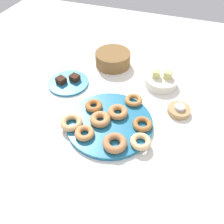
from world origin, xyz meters
name	(u,v)px	position (x,y,z in m)	size (l,w,h in m)	color
ground_plane	(110,124)	(0.00, 0.00, 0.00)	(2.40, 2.40, 0.00)	white
donut_plate	(110,123)	(0.00, 0.00, 0.01)	(0.37, 0.37, 0.02)	#1E6B93
donut_0	(100,119)	(-0.04, -0.01, 0.03)	(0.09, 0.09, 0.03)	#C6844C
donut_1	(71,123)	(-0.15, -0.07, 0.03)	(0.09, 0.09, 0.03)	tan
donut_2	(142,124)	(0.14, 0.02, 0.03)	(0.08, 0.08, 0.02)	#AD6B33
donut_3	(134,100)	(0.06, 0.15, 0.03)	(0.08, 0.08, 0.02)	#BC7A3D
donut_4	(115,143)	(0.06, -0.11, 0.03)	(0.10, 0.10, 0.03)	#B27547
donut_5	(85,133)	(-0.07, -0.10, 0.03)	(0.08, 0.08, 0.02)	#C6844C
donut_6	(94,106)	(-0.10, 0.06, 0.03)	(0.08, 0.08, 0.03)	#AD6B33
donut_7	(141,142)	(0.15, -0.07, 0.03)	(0.08, 0.08, 0.02)	#EABC84
donut_8	(118,112)	(0.02, 0.05, 0.03)	(0.09, 0.09, 0.03)	#C6844C
cake_plate	(68,83)	(-0.30, 0.19, 0.01)	(0.21, 0.21, 0.01)	#1E6B93
brownie_near	(61,80)	(-0.33, 0.18, 0.03)	(0.04, 0.04, 0.03)	#381E14
brownie_far	(75,78)	(-0.27, 0.22, 0.03)	(0.04, 0.04, 0.03)	#381E14
candle_holder	(179,110)	(0.27, 0.17, 0.01)	(0.10, 0.10, 0.02)	tan
tealight	(180,107)	(0.27, 0.17, 0.03)	(0.05, 0.05, 0.01)	silver
basket	(113,59)	(-0.14, 0.43, 0.04)	(0.19, 0.19, 0.08)	brown
fruit_bowl	(161,81)	(0.15, 0.34, 0.02)	(0.16, 0.16, 0.04)	silver
melon_chunk_left	(156,74)	(0.12, 0.34, 0.06)	(0.04, 0.04, 0.04)	#DBD67A
melon_chunk_right	(168,75)	(0.18, 0.36, 0.06)	(0.04, 0.04, 0.04)	#DBD67A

